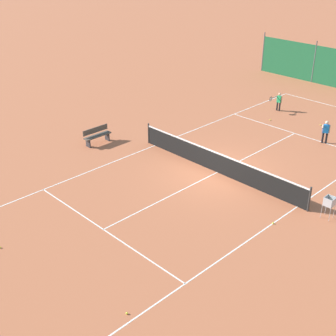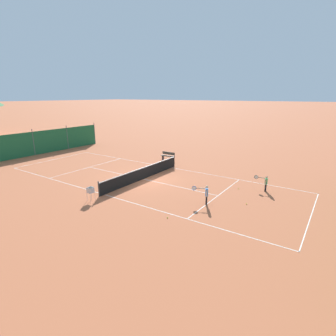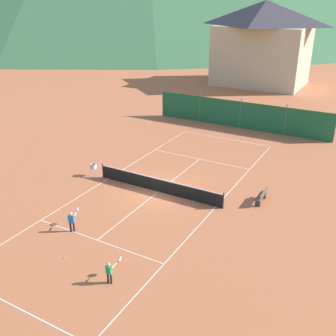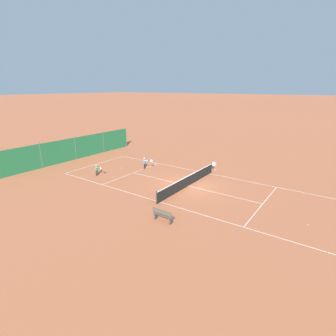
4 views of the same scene
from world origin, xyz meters
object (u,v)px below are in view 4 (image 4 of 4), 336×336
Objects in this scene: player_far_service at (97,169)px; courtside_bench at (163,215)px; tennis_ball_by_net_right at (167,163)px; tennis_ball_alley_left at (225,177)px; tennis_ball_mid_court at (328,253)px; ball_hopper at (214,164)px; tennis_ball_service_box at (122,168)px; tennis_ball_alley_right at (164,196)px; player_near_service at (145,162)px; tennis_ball_by_net_left at (308,225)px; tennis_net at (188,181)px; tennis_ball_far_corner at (303,193)px; tennis_ball_near_corner at (114,177)px.

player_far_service is 11.25m from courtside_bench.
tennis_ball_alley_left is (0.49, 7.16, 0.00)m from tennis_ball_by_net_right.
tennis_ball_mid_court is 0.04× the size of courtside_bench.
ball_hopper is (-7.94, 8.62, 0.01)m from player_far_service.
tennis_ball_service_box is 9.71m from ball_hopper.
tennis_ball_alley_right is 1.00× the size of tennis_ball_service_box.
tennis_ball_mid_court is at bearing 103.61° from courtside_bench.
player_near_service is 16.28m from tennis_ball_by_net_left.
player_far_service is 8.37m from tennis_ball_alley_right.
tennis_ball_alley_right is at bearing -16.13° from tennis_ball_alley_left.
player_near_service is at bearing -108.85° from tennis_ball_mid_court.
tennis_ball_alley_right is 0.07× the size of ball_hopper.
player_far_service is at bearing -57.02° from tennis_ball_alley_left.
tennis_net is 8.45m from tennis_ball_service_box.
tennis_ball_by_net_right is 0.04× the size of courtside_bench.
tennis_ball_alley_left is (-8.28, -9.23, 0.00)m from tennis_ball_mid_court.
tennis_ball_far_corner is at bearing 86.75° from tennis_ball_by_net_right.
courtside_bench is at bearing 9.71° from ball_hopper.
tennis_net reaches higher than tennis_ball_far_corner.
tennis_ball_far_corner is at bearing 110.57° from tennis_ball_near_corner.
tennis_ball_mid_court is at bearing 84.43° from tennis_ball_alley_right.
tennis_ball_far_corner is (-3.82, 8.50, -0.47)m from tennis_net.
tennis_ball_alley_right is 4.02m from courtside_bench.
tennis_ball_by_net_left is at bearing 121.69° from courtside_bench.
tennis_net is at bearing -22.42° from tennis_ball_alley_left.
courtside_bench is (10.16, -6.60, 0.42)m from tennis_ball_far_corner.
player_near_service is at bearing -81.98° from tennis_ball_far_corner.
tennis_ball_alley_left is at bearing 157.58° from tennis_net.
tennis_ball_near_corner is (6.63, -1.61, 0.00)m from tennis_ball_by_net_right.
tennis_ball_alley_right is 10.09m from tennis_ball_by_net_left.
player_near_service reaches higher than tennis_ball_alley_right.
ball_hopper is at bearing -170.29° from courtside_bench.
tennis_ball_near_corner is at bearing 29.61° from tennis_ball_service_box.
tennis_ball_mid_court is (1.10, 11.30, 0.00)m from tennis_ball_alley_right.
tennis_ball_alley_right is at bearing 33.54° from tennis_ball_by_net_right.
tennis_net is 6.12× the size of courtside_bench.
tennis_ball_mid_court is at bearing 49.36° from ball_hopper.
tennis_ball_alley_right is at bearing -81.62° from tennis_ball_by_net_left.
ball_hopper reaches higher than tennis_ball_alley_right.
tennis_ball_alley_right is 7.47m from tennis_ball_alley_left.
tennis_ball_mid_court is at bearing 48.12° from tennis_ball_alley_left.
tennis_ball_alley_right is at bearing 81.22° from tennis_ball_near_corner.
tennis_ball_service_box is 10.80m from tennis_ball_alley_left.
tennis_ball_alley_left is (-2.39, 8.02, -0.67)m from player_near_service.
tennis_net is at bearing 87.46° from tennis_ball_service_box.
tennis_ball_mid_court is (1.52, 19.64, -0.61)m from player_far_service.
tennis_ball_alley_right is 8.39m from ball_hopper.
player_far_service reaches higher than tennis_ball_alley_right.
tennis_net is 7.69× the size of player_near_service.
tennis_ball_alley_right is (3.06, -0.38, -0.47)m from tennis_net.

